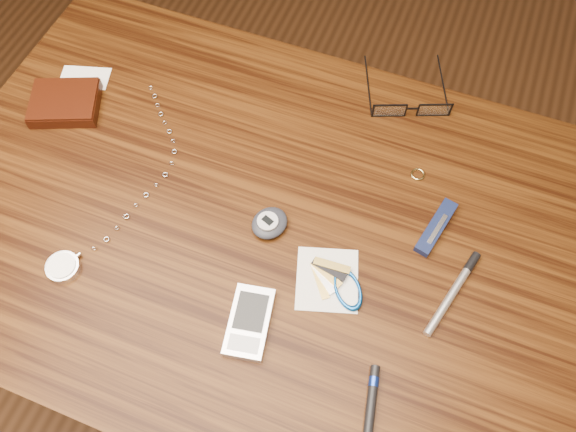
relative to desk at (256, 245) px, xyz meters
name	(u,v)px	position (x,y,z in m)	size (l,w,h in m)	color
ground	(268,349)	(0.00, 0.00, -0.65)	(3.80, 3.80, 0.00)	#472814
desk	(256,245)	(0.00, 0.00, 0.00)	(1.00, 0.70, 0.75)	#321A08
wallet_and_card	(65,102)	(-0.37, 0.08, 0.11)	(0.14, 0.17, 0.02)	black
eyeglasses	(411,107)	(0.17, 0.28, 0.12)	(0.17, 0.17, 0.03)	black
gold_ring	(418,174)	(0.21, 0.16, 0.10)	(0.02, 0.02, 0.00)	tan
pocket_watch	(70,259)	(-0.22, -0.16, 0.11)	(0.11, 0.37, 0.01)	silver
pda_phone	(249,322)	(0.06, -0.16, 0.11)	(0.07, 0.11, 0.02)	silver
pedometer	(269,223)	(0.03, -0.01, 0.11)	(0.07, 0.07, 0.02)	#20212A
notepad_keys	(337,283)	(0.15, -0.06, 0.11)	(0.13, 0.12, 0.01)	silver
pocket_knife	(436,227)	(0.26, 0.08, 0.11)	(0.04, 0.10, 0.01)	#0C1833
silver_pen	(457,287)	(0.31, 0.00, 0.11)	(0.05, 0.14, 0.01)	silver
black_blue_pen	(372,400)	(0.25, -0.19, 0.11)	(0.03, 0.09, 0.01)	black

